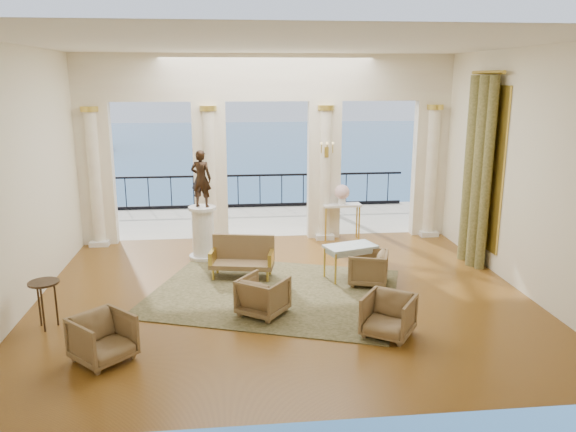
{
  "coord_description": "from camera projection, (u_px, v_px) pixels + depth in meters",
  "views": [
    {
      "loc": [
        -0.96,
        -9.78,
        3.95
      ],
      "look_at": [
        0.15,
        0.6,
        1.37
      ],
      "focal_mm": 35.0,
      "sensor_mm": 36.0,
      "label": 1
    }
  ],
  "objects": [
    {
      "name": "wall_sconce",
      "position": [
        327.0,
        151.0,
        13.49
      ],
      "size": [
        0.3,
        0.11,
        0.33
      ],
      "color": "gold",
      "rests_on": "arcade"
    },
    {
      "name": "arcade",
      "position": [
        268.0,
        136.0,
        13.56
      ],
      "size": [
        9.0,
        0.56,
        4.5
      ],
      "color": "beige",
      "rests_on": "ground"
    },
    {
      "name": "side_table",
      "position": [
        44.0,
        288.0,
        8.96
      ],
      "size": [
        0.49,
        0.49,
        0.79
      ],
      "color": "black",
      "rests_on": "ground"
    },
    {
      "name": "floor",
      "position": [
        283.0,
        295.0,
        10.49
      ],
      "size": [
        9.0,
        9.0,
        0.0
      ],
      "primitive_type": "plane",
      "color": "#472A0D",
      "rests_on": "ground"
    },
    {
      "name": "statue",
      "position": [
        201.0,
        179.0,
        12.15
      ],
      "size": [
        0.53,
        0.42,
        1.25
      ],
      "primitive_type": "imported",
      "rotation": [
        0.0,
        0.0,
        2.83
      ],
      "color": "black",
      "rests_on": "pedestal"
    },
    {
      "name": "sea",
      "position": [
        236.0,
        160.0,
        69.85
      ],
      "size": [
        160.0,
        160.0,
        0.0
      ],
      "primitive_type": "plane",
      "color": "#205D87",
      "rests_on": "ground"
    },
    {
      "name": "window_frame",
      "position": [
        486.0,
        167.0,
        11.9
      ],
      "size": [
        0.04,
        1.6,
        3.4
      ],
      "primitive_type": "cube",
      "color": "gold",
      "rests_on": "room_walls"
    },
    {
      "name": "armchair_c",
      "position": [
        368.0,
        266.0,
        10.94
      ],
      "size": [
        0.87,
        0.9,
        0.74
      ],
      "primitive_type": "imported",
      "rotation": [
        0.0,
        0.0,
        -1.89
      ],
      "color": "#4F3C25",
      "rests_on": "ground"
    },
    {
      "name": "console_table",
      "position": [
        342.0,
        210.0,
        13.93
      ],
      "size": [
        0.97,
        0.42,
        0.9
      ],
      "rotation": [
        0.0,
        0.0,
        0.05
      ],
      "color": "silver",
      "rests_on": "ground"
    },
    {
      "name": "headland",
      "position": [
        12.0,
        130.0,
        75.68
      ],
      "size": [
        22.0,
        18.0,
        6.0
      ],
      "primitive_type": "cube",
      "color": "black",
      "rests_on": "sea"
    },
    {
      "name": "curtain",
      "position": [
        477.0,
        171.0,
        11.9
      ],
      "size": [
        0.33,
        1.4,
        4.09
      ],
      "color": "#494721",
      "rests_on": "ground"
    },
    {
      "name": "armchair_d",
      "position": [
        263.0,
        294.0,
        9.54
      ],
      "size": [
        0.98,
        0.97,
        0.74
      ],
      "primitive_type": "imported",
      "rotation": [
        0.0,
        0.0,
        2.51
      ],
      "color": "#4F3C25",
      "rests_on": "ground"
    },
    {
      "name": "terrace",
      "position": [
        263.0,
        221.0,
        16.1
      ],
      "size": [
        10.0,
        3.6,
        0.1
      ],
      "primitive_type": "cube",
      "color": "#B8B19C",
      "rests_on": "ground"
    },
    {
      "name": "pedestal",
      "position": [
        203.0,
        234.0,
        12.45
      ],
      "size": [
        0.65,
        0.65,
        1.19
      ],
      "color": "silver",
      "rests_on": "ground"
    },
    {
      "name": "room_walls",
      "position": [
        290.0,
        148.0,
        8.72
      ],
      "size": [
        9.0,
        9.0,
        9.0
      ],
      "color": "white",
      "rests_on": "ground"
    },
    {
      "name": "armchair_b",
      "position": [
        388.0,
        314.0,
        8.74
      ],
      "size": [
        0.98,
        0.97,
        0.74
      ],
      "primitive_type": "imported",
      "rotation": [
        0.0,
        0.0,
        -0.6
      ],
      "color": "#4F3C25",
      "rests_on": "ground"
    },
    {
      "name": "armchair_a",
      "position": [
        103.0,
        336.0,
        7.96
      ],
      "size": [
        1.01,
        1.01,
        0.76
      ],
      "primitive_type": "imported",
      "rotation": [
        0.0,
        0.0,
        0.78
      ],
      "color": "#4F3C25",
      "rests_on": "ground"
    },
    {
      "name": "palm_tree",
      "position": [
        330.0,
        72.0,
        16.09
      ],
      "size": [
        2.0,
        2.0,
        4.5
      ],
      "color": "#4C3823",
      "rests_on": "terrace"
    },
    {
      "name": "rug",
      "position": [
        274.0,
        292.0,
        10.58
      ],
      "size": [
        5.36,
        4.75,
        0.02
      ],
      "primitive_type": "cube",
      "rotation": [
        0.0,
        0.0,
        -0.33
      ],
      "color": "#2C2F16",
      "rests_on": "ground"
    },
    {
      "name": "settee",
      "position": [
        242.0,
        257.0,
        11.35
      ],
      "size": [
        1.35,
        0.78,
        0.84
      ],
      "rotation": [
        0.0,
        0.0,
        -0.19
      ],
      "color": "#4F3C25",
      "rests_on": "ground"
    },
    {
      "name": "balustrade",
      "position": [
        260.0,
        194.0,
        17.54
      ],
      "size": [
        9.0,
        0.06,
        1.03
      ],
      "color": "black",
      "rests_on": "terrace"
    },
    {
      "name": "game_table",
      "position": [
        350.0,
        249.0,
        11.21
      ],
      "size": [
        1.13,
        0.84,
        0.69
      ],
      "rotation": [
        0.0,
        0.0,
        0.32
      ],
      "color": "#94ADB7",
      "rests_on": "ground"
    },
    {
      "name": "urn",
      "position": [
        342.0,
        193.0,
        13.82
      ],
      "size": [
        0.37,
        0.37,
        0.49
      ],
      "color": "white",
      "rests_on": "console_table"
    }
  ]
}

